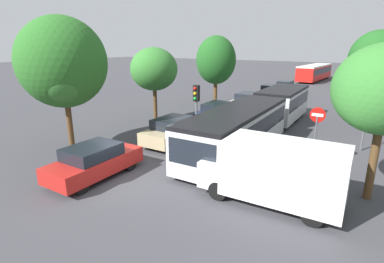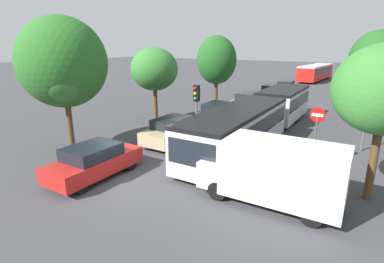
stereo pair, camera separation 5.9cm
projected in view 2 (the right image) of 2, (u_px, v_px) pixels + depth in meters
The scene contains 18 objects.
ground_plane at pixel (134, 181), 12.67m from camera, with size 200.00×200.00×0.00m, color #3D3D42.
articulated_bus at pixel (260, 115), 18.24m from camera, with size 3.09×16.43×2.43m.
city_bus_rear at pixel (316, 72), 47.85m from camera, with size 3.09×11.60×2.47m.
queued_car_red at pixel (94, 161), 12.85m from camera, with size 1.89×4.23×1.46m.
queued_car_tan at pixel (174, 130), 17.40m from camera, with size 1.96×4.39×1.51m.
queued_car_navy at pixel (218, 112), 22.14m from camera, with size 1.89×4.23×1.45m.
queued_car_white at pixel (248, 101), 26.75m from camera, with size 1.89×4.24×1.46m.
queued_car_black at pixel (273, 92), 31.65m from camera, with size 1.97×4.41×1.52m.
queued_car_green at pixel (286, 87), 36.15m from camera, with size 1.80×4.04×1.39m.
white_van at pixel (276, 171), 10.58m from camera, with size 5.08×2.18×2.31m.
traffic_light at pixel (196, 101), 16.76m from camera, with size 0.32×0.36×3.40m.
no_entry_sign at pixel (316, 128), 13.77m from camera, with size 0.70×0.08×2.82m.
direction_sign_post at pixel (369, 104), 15.57m from camera, with size 0.31×1.39×3.60m.
tree_left_near at pixel (63, 65), 15.17m from camera, with size 4.46×4.46×6.98m.
tree_left_mid at pixel (154, 69), 21.13m from camera, with size 3.32×3.32×5.40m.
tree_left_far at pixel (217, 60), 27.37m from camera, with size 3.64×3.64×6.38m.
tree_right_near at pixel (383, 92), 10.20m from camera, with size 3.46×3.46×5.66m.
tree_right_mid at pixel (378, 60), 19.55m from camera, with size 3.53×3.53×6.50m.
Camera 2 is at (8.46, -8.29, 5.54)m, focal length 28.00 mm.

